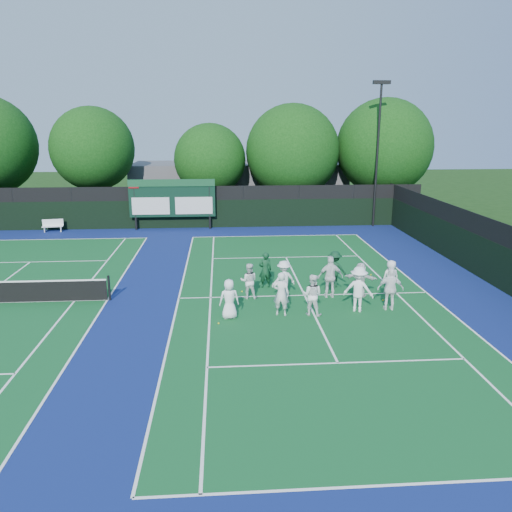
{
  "coord_description": "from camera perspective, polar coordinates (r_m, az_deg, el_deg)",
  "views": [
    {
      "loc": [
        -3.59,
        -19.48,
        7.34
      ],
      "look_at": [
        -2.0,
        3.0,
        1.3
      ],
      "focal_mm": 35.0,
      "sensor_mm": 36.0,
      "label": 1
    }
  ],
  "objects": [
    {
      "name": "tree_e",
      "position": [
        41.2,
        14.62,
        11.71
      ],
      "size": [
        7.46,
        7.46,
        9.24
      ],
      "color": "black",
      "rests_on": "ground"
    },
    {
      "name": "tennis_ball_2",
      "position": [
        21.97,
        14.3,
        -4.91
      ],
      "size": [
        0.07,
        0.07,
        0.07
      ],
      "primitive_type": "sphere",
      "color": "yellow",
      "rests_on": "ground"
    },
    {
      "name": "tennis_ball_1",
      "position": [
        25.4,
        13.0,
        -2.11
      ],
      "size": [
        0.07,
        0.07,
        0.07
      ],
      "primitive_type": "sphere",
      "color": "yellow",
      "rests_on": "ground"
    },
    {
      "name": "player_front_0",
      "position": [
        19.24,
        -3.07,
        -4.93
      ],
      "size": [
        0.83,
        0.59,
        1.57
      ],
      "primitive_type": "imported",
      "rotation": [
        0.0,
        0.0,
        3.27
      ],
      "color": "white",
      "rests_on": "ground"
    },
    {
      "name": "clubhouse",
      "position": [
        43.84,
        -1.95,
        8.0
      ],
      "size": [
        18.0,
        6.0,
        4.0
      ],
      "primitive_type": "cube",
      "color": "#57565B",
      "rests_on": "ground"
    },
    {
      "name": "back_fence",
      "position": [
        36.07,
        -7.85,
        5.32
      ],
      "size": [
        34.0,
        0.08,
        3.0
      ],
      "color": "black",
      "rests_on": "ground"
    },
    {
      "name": "light_pole_right",
      "position": [
        36.9,
        13.81,
        12.97
      ],
      "size": [
        1.2,
        0.3,
        10.12
      ],
      "color": "black",
      "rests_on": "ground"
    },
    {
      "name": "tree_c",
      "position": [
        39.17,
        -5.06,
        10.71
      ],
      "size": [
        5.49,
        5.49,
        7.34
      ],
      "color": "black",
      "rests_on": "ground"
    },
    {
      "name": "player_front_3",
      "position": [
        20.31,
        11.64,
        -3.74
      ],
      "size": [
        1.37,
        1.11,
        1.85
      ],
      "primitive_type": "imported",
      "rotation": [
        0.0,
        0.0,
        2.73
      ],
      "color": "white",
      "rests_on": "ground"
    },
    {
      "name": "court_apron",
      "position": [
        21.89,
        -10.16,
        -4.83
      ],
      "size": [
        34.0,
        32.0,
        0.01
      ],
      "primitive_type": "cube",
      "color": "navy",
      "rests_on": "ground"
    },
    {
      "name": "tree_b",
      "position": [
        40.23,
        -17.91,
        11.37
      ],
      "size": [
        6.22,
        6.22,
        8.56
      ],
      "color": "black",
      "rests_on": "ground"
    },
    {
      "name": "player_back_0",
      "position": [
        21.4,
        -0.83,
        -2.86
      ],
      "size": [
        0.82,
        0.68,
        1.55
      ],
      "primitive_type": "imported",
      "rotation": [
        0.0,
        0.0,
        3.01
      ],
      "color": "white",
      "rests_on": "ground"
    },
    {
      "name": "near_court",
      "position": [
        22.05,
        5.58,
        -4.49
      ],
      "size": [
        11.05,
        23.85,
        0.01
      ],
      "color": "#115323",
      "rests_on": "ground"
    },
    {
      "name": "coach_right",
      "position": [
        23.11,
        8.97,
        -1.5
      ],
      "size": [
        1.24,
        0.96,
        1.7
      ],
      "primitive_type": "imported",
      "rotation": [
        0.0,
        0.0,
        2.8
      ],
      "color": "#0E341D",
      "rests_on": "ground"
    },
    {
      "name": "divider_fence_right",
      "position": [
        24.77,
        26.65,
        -0.6
      ],
      "size": [
        0.08,
        32.0,
        3.0
      ],
      "color": "black",
      "rests_on": "ground"
    },
    {
      "name": "player_front_1",
      "position": [
        19.5,
        2.89,
        -4.35
      ],
      "size": [
        0.74,
        0.59,
        1.77
      ],
      "primitive_type": "imported",
      "rotation": [
        0.0,
        0.0,
        2.85
      ],
      "color": "silver",
      "rests_on": "ground"
    },
    {
      "name": "bench",
      "position": [
        37.39,
        -22.21,
        3.3
      ],
      "size": [
        1.42,
        0.58,
        0.87
      ],
      "color": "white",
      "rests_on": "ground"
    },
    {
      "name": "tennis_ball_0",
      "position": [
        18.98,
        -4.3,
        -7.68
      ],
      "size": [
        0.07,
        0.07,
        0.07
      ],
      "primitive_type": "sphere",
      "color": "yellow",
      "rests_on": "ground"
    },
    {
      "name": "tree_d",
      "position": [
        39.55,
        4.39,
        11.59
      ],
      "size": [
        7.2,
        7.2,
        8.8
      ],
      "color": "black",
      "rests_on": "ground"
    },
    {
      "name": "player_back_3",
      "position": [
        22.09,
        11.83,
        -2.64
      ],
      "size": [
        1.49,
        0.96,
        1.53
      ],
      "primitive_type": "imported",
      "rotation": [
        0.0,
        0.0,
        2.75
      ],
      "color": "silver",
      "rests_on": "ground"
    },
    {
      "name": "scoreboard",
      "position": [
        35.61,
        -9.57,
        6.48
      ],
      "size": [
        6.0,
        0.21,
        3.55
      ],
      "color": "black",
      "rests_on": "ground"
    },
    {
      "name": "ground",
      "position": [
        21.13,
        6.02,
        -5.42
      ],
      "size": [
        120.0,
        120.0,
        0.0
      ],
      "primitive_type": "plane",
      "color": "#14340E",
      "rests_on": "ground"
    },
    {
      "name": "player_back_4",
      "position": [
        22.7,
        15.13,
        -2.37
      ],
      "size": [
        0.82,
        0.6,
        1.54
      ],
      "primitive_type": "imported",
      "rotation": [
        0.0,
        0.0,
        3.29
      ],
      "color": "white",
      "rests_on": "ground"
    },
    {
      "name": "player_back_1",
      "position": [
        21.47,
        3.18,
        -2.69
      ],
      "size": [
        1.21,
        0.93,
        1.65
      ],
      "primitive_type": "imported",
      "rotation": [
        0.0,
        0.0,
        3.47
      ],
      "color": "white",
      "rests_on": "ground"
    },
    {
      "name": "player_front_2",
      "position": [
        19.66,
        6.43,
        -4.43
      ],
      "size": [
        0.99,
        0.89,
        1.66
      ],
      "primitive_type": "imported",
      "rotation": [
        0.0,
        0.0,
        2.75
      ],
      "color": "white",
      "rests_on": "ground"
    },
    {
      "name": "player_back_2",
      "position": [
        21.69,
        8.51,
        -2.38
      ],
      "size": [
        1.09,
        0.46,
        1.85
      ],
      "primitive_type": "imported",
      "rotation": [
        0.0,
        0.0,
        3.15
      ],
      "color": "white",
      "rests_on": "ground"
    },
    {
      "name": "tennis_ball_3",
      "position": [
        22.36,
        -1.61,
        -4.08
      ],
      "size": [
        0.07,
        0.07,
        0.07
      ],
      "primitive_type": "sphere",
      "color": "yellow",
      "rests_on": "ground"
    },
    {
      "name": "coach_left",
      "position": [
        22.76,
        1.06,
        -1.62
      ],
      "size": [
        0.65,
        0.47,
        1.67
      ],
      "primitive_type": "imported",
      "rotation": [
        0.0,
        0.0,
        3.27
      ],
      "color": "#103A1F",
      "rests_on": "ground"
    },
    {
      "name": "player_front_4",
      "position": [
        20.76,
        15.11,
        -3.65
      ],
      "size": [
        1.09,
        0.59,
        1.77
      ],
      "primitive_type": "imported",
      "rotation": [
        0.0,
        0.0,
        2.99
      ],
      "color": "white",
      "rests_on": "ground"
    }
  ]
}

